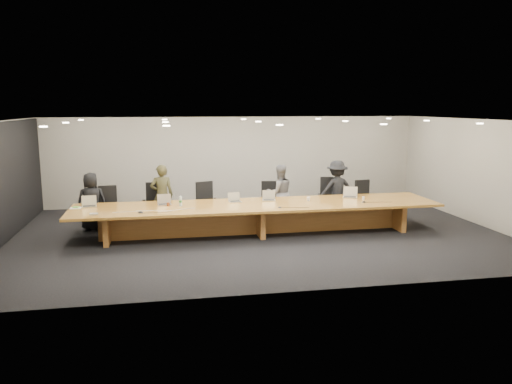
# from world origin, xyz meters

# --- Properties ---
(ground) EXTENTS (12.00, 12.00, 0.00)m
(ground) POSITION_xyz_m (0.00, 0.00, 0.00)
(ground) COLOR black
(ground) RESTS_ON ground
(back_wall) EXTENTS (12.00, 0.02, 2.80)m
(back_wall) POSITION_xyz_m (0.00, 4.00, 1.40)
(back_wall) COLOR beige
(back_wall) RESTS_ON ground
(conference_table) EXTENTS (9.00, 1.80, 0.75)m
(conference_table) POSITION_xyz_m (0.00, 0.00, 0.52)
(conference_table) COLOR #905D1F
(conference_table) RESTS_ON ground
(chair_far_left) EXTENTS (0.61, 0.61, 1.12)m
(chair_far_left) POSITION_xyz_m (-3.72, 1.21, 0.56)
(chair_far_left) COLOR black
(chair_far_left) RESTS_ON ground
(chair_left) EXTENTS (0.75, 0.75, 1.15)m
(chair_left) POSITION_xyz_m (-2.60, 1.34, 0.58)
(chair_left) COLOR black
(chair_left) RESTS_ON ground
(chair_mid_left) EXTENTS (0.75, 0.75, 1.15)m
(chair_mid_left) POSITION_xyz_m (-1.13, 1.26, 0.58)
(chair_mid_left) COLOR black
(chair_mid_left) RESTS_ON ground
(chair_mid_right) EXTENTS (0.66, 0.66, 1.11)m
(chair_mid_right) POSITION_xyz_m (0.57, 1.27, 0.56)
(chair_mid_right) COLOR black
(chair_mid_right) RESTS_ON ground
(chair_right) EXTENTS (0.75, 0.75, 1.17)m
(chair_right) POSITION_xyz_m (2.28, 1.34, 0.59)
(chair_right) COLOR black
(chair_right) RESTS_ON ground
(chair_far_right) EXTENTS (0.61, 0.61, 1.08)m
(chair_far_right) POSITION_xyz_m (3.35, 1.26, 0.54)
(chair_far_right) COLOR black
(chair_far_right) RESTS_ON ground
(person_a) EXTENTS (0.80, 0.60, 1.49)m
(person_a) POSITION_xyz_m (-4.10, 1.18, 0.74)
(person_a) COLOR black
(person_a) RESTS_ON ground
(person_b) EXTENTS (0.61, 0.42, 1.64)m
(person_b) POSITION_xyz_m (-2.34, 1.24, 0.82)
(person_b) COLOR #2F2E1A
(person_b) RESTS_ON ground
(person_c) EXTENTS (0.82, 0.67, 1.57)m
(person_c) POSITION_xyz_m (0.83, 1.22, 0.79)
(person_c) COLOR #555456
(person_c) RESTS_ON ground
(person_d) EXTENTS (1.10, 0.67, 1.64)m
(person_d) POSITION_xyz_m (2.50, 1.28, 0.82)
(person_d) COLOR black
(person_d) RESTS_ON ground
(laptop_a) EXTENTS (0.37, 0.29, 0.27)m
(laptop_a) POSITION_xyz_m (-4.06, 0.41, 0.88)
(laptop_a) COLOR #C5BA96
(laptop_a) RESTS_ON conference_table
(laptop_b) EXTENTS (0.35, 0.26, 0.26)m
(laptop_b) POSITION_xyz_m (-2.28, 0.32, 0.88)
(laptop_b) COLOR tan
(laptop_b) RESTS_ON conference_table
(laptop_c) EXTENTS (0.34, 0.27, 0.24)m
(laptop_c) POSITION_xyz_m (-0.53, 0.35, 0.87)
(laptop_c) COLOR beige
(laptop_c) RESTS_ON conference_table
(laptop_d) EXTENTS (0.37, 0.30, 0.26)m
(laptop_d) POSITION_xyz_m (0.36, 0.40, 0.88)
(laptop_d) COLOR tan
(laptop_d) RESTS_ON conference_table
(laptop_e) EXTENTS (0.44, 0.39, 0.29)m
(laptop_e) POSITION_xyz_m (2.55, 0.41, 0.89)
(laptop_e) COLOR #C2B394
(laptop_e) RESTS_ON conference_table
(water_bottle) EXTENTS (0.10, 0.10, 0.23)m
(water_bottle) POSITION_xyz_m (-1.90, 0.11, 0.87)
(water_bottle) COLOR silver
(water_bottle) RESTS_ON conference_table
(amber_mug) EXTENTS (0.07, 0.07, 0.09)m
(amber_mug) POSITION_xyz_m (-2.19, 0.16, 0.79)
(amber_mug) COLOR brown
(amber_mug) RESTS_ON conference_table
(paper_cup_near) EXTENTS (0.09, 0.09, 0.10)m
(paper_cup_near) POSITION_xyz_m (1.33, 0.15, 0.80)
(paper_cup_near) COLOR silver
(paper_cup_near) RESTS_ON conference_table
(paper_cup_far) EXTENTS (0.07, 0.07, 0.08)m
(paper_cup_far) POSITION_xyz_m (2.78, 0.05, 0.79)
(paper_cup_far) COLOR silver
(paper_cup_far) RESTS_ON conference_table
(notepad) EXTENTS (0.25, 0.20, 0.01)m
(notepad) POSITION_xyz_m (-4.35, 0.29, 0.76)
(notepad) COLOR white
(notepad) RESTS_ON conference_table
(lime_gadget) EXTENTS (0.16, 0.12, 0.02)m
(lime_gadget) POSITION_xyz_m (-4.34, 0.30, 0.78)
(lime_gadget) COLOR #54AD2E
(lime_gadget) RESTS_ON notepad
(av_box) EXTENTS (0.19, 0.14, 0.03)m
(av_box) POSITION_xyz_m (-3.84, -0.51, 0.76)
(av_box) COLOR #B3B3B8
(av_box) RESTS_ON conference_table
(mic_left) EXTENTS (0.16, 0.16, 0.03)m
(mic_left) POSITION_xyz_m (-2.82, -0.51, 0.77)
(mic_left) COLOR black
(mic_left) RESTS_ON conference_table
(mic_center) EXTENTS (0.11, 0.11, 0.03)m
(mic_center) POSITION_xyz_m (0.42, -0.55, 0.76)
(mic_center) COLOR black
(mic_center) RESTS_ON conference_table
(mic_right) EXTENTS (0.14, 0.14, 0.03)m
(mic_right) POSITION_xyz_m (2.65, -0.28, 0.77)
(mic_right) COLOR black
(mic_right) RESTS_ON conference_table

